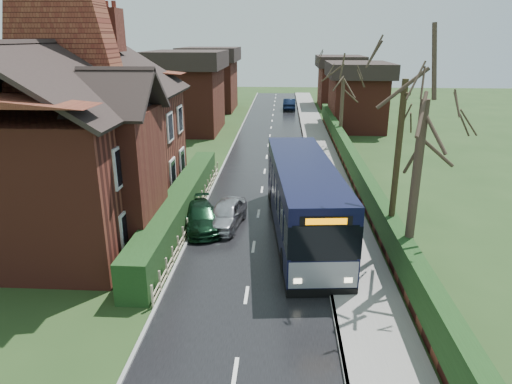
# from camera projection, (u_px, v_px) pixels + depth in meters

# --- Properties ---
(ground) EXTENTS (140.00, 140.00, 0.00)m
(ground) POSITION_uv_depth(u_px,v_px,m) (250.00, 269.00, 18.38)
(ground) COLOR #2B441D
(ground) RESTS_ON ground
(road) EXTENTS (6.00, 100.00, 0.02)m
(road) POSITION_uv_depth(u_px,v_px,m) (262.00, 190.00, 27.82)
(road) COLOR black
(road) RESTS_ON ground
(pavement) EXTENTS (2.50, 100.00, 0.14)m
(pavement) POSITION_uv_depth(u_px,v_px,m) (332.00, 190.00, 27.56)
(pavement) COLOR slate
(pavement) RESTS_ON ground
(kerb_right) EXTENTS (0.12, 100.00, 0.14)m
(kerb_right) POSITION_uv_depth(u_px,v_px,m) (312.00, 190.00, 27.63)
(kerb_right) COLOR gray
(kerb_right) RESTS_ON ground
(kerb_left) EXTENTS (0.12, 100.00, 0.10)m
(kerb_left) POSITION_uv_depth(u_px,v_px,m) (212.00, 188.00, 27.98)
(kerb_left) COLOR gray
(kerb_left) RESTS_ON ground
(front_hedge) EXTENTS (1.20, 16.00, 1.60)m
(front_hedge) POSITION_uv_depth(u_px,v_px,m) (181.00, 205.00, 23.06)
(front_hedge) COLOR black
(front_hedge) RESTS_ON ground
(picket_fence) EXTENTS (0.10, 16.00, 0.90)m
(picket_fence) POSITION_uv_depth(u_px,v_px,m) (195.00, 212.00, 23.13)
(picket_fence) COLOR tan
(picket_fence) RESTS_ON ground
(right_wall_hedge) EXTENTS (0.60, 50.00, 1.80)m
(right_wall_hedge) POSITION_uv_depth(u_px,v_px,m) (359.00, 176.00, 27.17)
(right_wall_hedge) COLOR #5E251B
(right_wall_hedge) RESTS_ON ground
(brick_house) EXTENTS (9.30, 14.60, 10.30)m
(brick_house) POSITION_uv_depth(u_px,v_px,m) (76.00, 135.00, 21.96)
(brick_house) COLOR #5E251B
(brick_house) RESTS_ON ground
(bus) EXTENTS (3.62, 11.52, 3.44)m
(bus) POSITION_uv_depth(u_px,v_px,m) (303.00, 200.00, 21.08)
(bus) COLOR black
(bus) RESTS_ON ground
(car_silver) EXTENTS (2.05, 3.92, 1.27)m
(car_silver) POSITION_uv_depth(u_px,v_px,m) (226.00, 214.00, 22.36)
(car_silver) COLOR #BCBBC1
(car_silver) RESTS_ON ground
(car_green) EXTENTS (2.71, 4.31, 1.16)m
(car_green) POSITION_uv_depth(u_px,v_px,m) (200.00, 217.00, 22.12)
(car_green) COLOR black
(car_green) RESTS_ON ground
(car_distant) EXTENTS (1.66, 4.40, 1.44)m
(car_distant) POSITION_uv_depth(u_px,v_px,m) (290.00, 104.00, 57.97)
(car_distant) COLOR black
(car_distant) RESTS_ON ground
(bus_stop_sign) EXTENTS (0.12, 0.39, 2.60)m
(bus_stop_sign) POSITION_uv_depth(u_px,v_px,m) (335.00, 244.00, 16.63)
(bus_stop_sign) COLOR slate
(bus_stop_sign) RESTS_ON ground
(telegraph_pole) EXTENTS (0.26, 0.95, 7.37)m
(telegraph_pole) POSITION_uv_depth(u_px,v_px,m) (396.00, 171.00, 18.39)
(telegraph_pole) COLOR black
(telegraph_pole) RESTS_ON ground
(tree_right_near) EXTENTS (4.55, 4.55, 9.82)m
(tree_right_near) POSITION_uv_depth(u_px,v_px,m) (427.00, 85.00, 15.25)
(tree_right_near) COLOR #34281F
(tree_right_near) RESTS_ON ground
(tree_right_far) EXTENTS (4.17, 4.17, 8.06)m
(tree_right_far) POSITION_uv_depth(u_px,v_px,m) (344.00, 74.00, 36.55)
(tree_right_far) COLOR #3A2F22
(tree_right_far) RESTS_ON ground
(tree_house_side) EXTENTS (4.86, 4.86, 11.03)m
(tree_house_side) POSITION_uv_depth(u_px,v_px,m) (87.00, 46.00, 32.17)
(tree_house_side) COLOR #31241D
(tree_house_side) RESTS_ON ground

